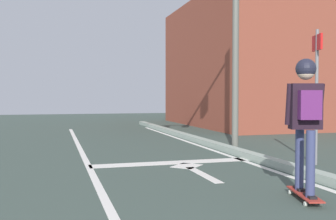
% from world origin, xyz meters
% --- Properties ---
extents(lane_line_center, '(0.12, 20.00, 0.01)m').
position_xyz_m(lane_line_center, '(0.00, 6.00, 0.00)').
color(lane_line_center, silver).
rests_on(lane_line_center, ground).
extents(lane_line_curbside, '(0.12, 20.00, 0.01)m').
position_xyz_m(lane_line_curbside, '(3.10, 6.00, 0.00)').
color(lane_line_curbside, silver).
rests_on(lane_line_curbside, ground).
extents(stop_bar, '(3.25, 0.40, 0.01)m').
position_xyz_m(stop_bar, '(1.62, 7.25, 0.00)').
color(stop_bar, silver).
rests_on(stop_bar, ground).
extents(lane_arrow_stem, '(0.16, 1.40, 0.01)m').
position_xyz_m(lane_arrow_stem, '(1.79, 5.97, 0.00)').
color(lane_arrow_stem, silver).
rests_on(lane_arrow_stem, ground).
extents(lane_arrow_head, '(0.71, 0.71, 0.01)m').
position_xyz_m(lane_arrow_head, '(1.79, 6.82, 0.00)').
color(lane_arrow_head, silver).
rests_on(lane_arrow_head, ground).
extents(curb_strip, '(0.24, 24.00, 0.14)m').
position_xyz_m(curb_strip, '(3.35, 6.00, 0.07)').
color(curb_strip, '#95A496').
rests_on(curb_strip, ground).
extents(skateboard, '(0.41, 0.87, 0.09)m').
position_xyz_m(skateboard, '(2.43, 4.09, 0.07)').
color(skateboard, '#A82F26').
rests_on(skateboard, ground).
extents(skater, '(0.46, 0.63, 1.70)m').
position_xyz_m(skater, '(2.43, 4.07, 1.17)').
color(skater, '#373E67').
rests_on(skater, skateboard).
extents(street_sign_post, '(0.16, 0.43, 2.59)m').
position_xyz_m(street_sign_post, '(4.22, 6.27, 1.67)').
color(street_sign_post, slate).
rests_on(street_sign_post, ground).
extents(building_block, '(13.44, 8.77, 5.59)m').
position_xyz_m(building_block, '(11.97, 16.20, 2.80)').
color(building_block, brown).
rests_on(building_block, ground).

